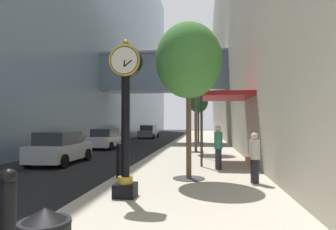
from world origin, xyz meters
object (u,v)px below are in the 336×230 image
(bollard_nearest, at_px, (8,208))
(street_tree_near, at_px, (189,61))
(car_silver_mid, at_px, (60,148))
(bollard_third, at_px, (120,159))
(street_tree_mid_far, at_px, (198,102))
(pedestrian_by_clock, at_px, (218,146))
(car_grey_near, at_px, (149,132))
(street_tree_mid_near, at_px, (196,74))
(car_white_far, at_px, (106,139))
(pedestrian_walking, at_px, (254,157))
(street_clock, at_px, (125,110))

(bollard_nearest, bearing_deg, street_tree_near, 67.97)
(car_silver_mid, bearing_deg, street_tree_near, -29.39)
(bollard_nearest, distance_m, car_silver_mid, 10.52)
(bollard_nearest, distance_m, bollard_third, 5.79)
(street_tree_mid_far, bearing_deg, pedestrian_by_clock, -86.03)
(car_grey_near, relative_size, car_silver_mid, 1.09)
(street_tree_mid_near, relative_size, car_grey_near, 1.45)
(street_tree_near, distance_m, car_grey_near, 28.32)
(bollard_third, xyz_separation_m, car_white_far, (-4.80, 12.26, -0.01))
(bollard_third, xyz_separation_m, car_grey_near, (-4.28, 27.45, 0.06))
(bollard_third, relative_size, street_tree_mid_near, 0.19)
(car_grey_near, xyz_separation_m, car_white_far, (-0.52, -15.19, -0.07))
(bollard_nearest, bearing_deg, car_silver_mid, 113.64)
(car_silver_mid, bearing_deg, pedestrian_walking, -25.71)
(street_tree_near, distance_m, pedestrian_walking, 3.86)
(pedestrian_by_clock, height_order, car_grey_near, pedestrian_by_clock)
(bollard_third, bearing_deg, street_tree_mid_far, 82.48)
(bollard_third, xyz_separation_m, pedestrian_by_clock, (3.50, 2.22, 0.32))
(bollard_third, height_order, pedestrian_walking, pedestrian_walking)
(car_grey_near, bearing_deg, street_clock, -80.22)
(street_tree_mid_far, height_order, pedestrian_by_clock, street_tree_mid_far)
(street_tree_near, relative_size, street_tree_mid_near, 0.85)
(bollard_third, bearing_deg, street_clock, -70.54)
(street_tree_near, distance_m, pedestrian_by_clock, 3.88)
(bollard_third, distance_m, street_tree_mid_near, 10.44)
(street_clock, bearing_deg, car_silver_mid, 128.74)
(street_clock, xyz_separation_m, car_grey_near, (-5.17, 29.97, -1.53))
(bollard_third, height_order, car_white_far, car_white_far)
(street_clock, bearing_deg, bollard_nearest, -105.23)
(street_clock, xyz_separation_m, car_silver_mid, (-5.11, 6.37, -1.59))
(street_tree_near, relative_size, street_tree_mid_far, 1.07)
(street_tree_mid_far, distance_m, car_silver_mid, 16.06)
(bollard_nearest, height_order, street_tree_near, street_tree_near)
(pedestrian_walking, height_order, car_white_far, pedestrian_walking)
(bollard_third, height_order, pedestrian_by_clock, pedestrian_by_clock)
(pedestrian_walking, bearing_deg, car_grey_near, 107.51)
(car_silver_mid, height_order, car_white_far, car_silver_mid)
(street_tree_mid_near, xyz_separation_m, car_silver_mid, (-6.61, -5.27, -4.48))
(street_clock, distance_m, car_white_far, 15.92)
(street_tree_mid_near, relative_size, car_silver_mid, 1.58)
(pedestrian_walking, height_order, car_silver_mid, pedestrian_walking)
(street_tree_mid_near, xyz_separation_m, car_grey_near, (-6.67, 18.33, -4.41))
(street_tree_near, xyz_separation_m, pedestrian_walking, (2.10, -0.47, -3.21))
(bollard_nearest, bearing_deg, pedestrian_by_clock, 66.41)
(street_clock, relative_size, car_silver_mid, 1.01)
(bollard_third, bearing_deg, car_silver_mid, 137.63)
(street_tree_near, bearing_deg, pedestrian_walking, -12.67)
(street_tree_near, xyz_separation_m, pedestrian_by_clock, (1.10, 2.09, -3.08))
(bollard_nearest, relative_size, car_grey_near, 0.28)
(bollard_third, bearing_deg, street_tree_mid_near, 75.30)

